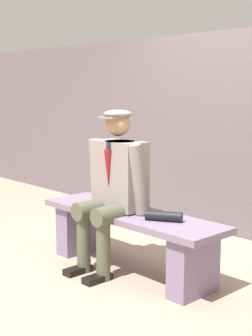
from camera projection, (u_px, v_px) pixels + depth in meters
The scene contains 5 objects.
ground_plane at pixel (130, 271), 4.08m from camera, with size 30.00×30.00×0.00m, color tan.
bench at pixel (130, 233), 4.03m from camera, with size 1.70×0.48×0.49m.
seated_man at pixel (114, 183), 4.01m from camera, with size 0.61×0.59×1.30m.
rolled_magazine at pixel (164, 216), 3.72m from camera, with size 0.08×0.08×0.28m, color black.
stadium_wall at pixel (243, 135), 4.97m from camera, with size 12.00×0.24×2.03m, color #62565C.
Camera 1 is at (-2.83, 2.68, 1.46)m, focal length 53.61 mm.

